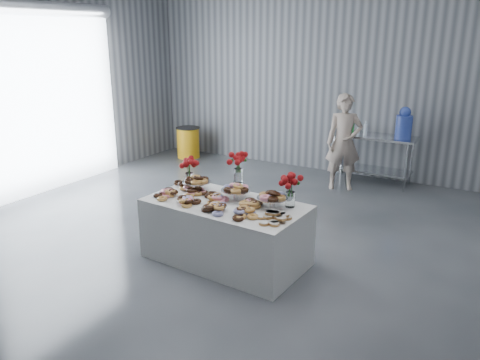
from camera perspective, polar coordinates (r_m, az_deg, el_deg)
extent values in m
plane|color=#3A3D42|center=(5.87, -4.06, -9.52)|extent=(9.00, 9.00, 0.00)
cube|color=gray|center=(9.33, 11.72, 13.02)|extent=(8.00, 0.04, 4.00)
cube|color=white|center=(8.80, -22.43, 8.56)|extent=(0.05, 3.00, 3.00)
cylinder|color=silver|center=(8.70, -23.48, 18.66)|extent=(0.24, 3.00, 0.24)
cube|color=white|center=(5.67, -1.76, -6.34)|extent=(1.96, 1.12, 0.75)
cube|color=silver|center=(8.84, 16.02, 5.14)|extent=(1.50, 0.60, 0.04)
cube|color=silver|center=(8.99, 15.69, 1.22)|extent=(1.40, 0.55, 0.03)
cylinder|color=silver|center=(8.89, 11.32, 2.56)|extent=(0.04, 0.04, 0.86)
cylinder|color=silver|center=(8.58, 19.53, 1.35)|extent=(0.04, 0.04, 0.86)
cylinder|color=silver|center=(9.35, 12.33, 3.22)|extent=(0.04, 0.04, 0.86)
cylinder|color=silver|center=(9.06, 20.15, 2.09)|extent=(0.04, 0.04, 0.86)
cylinder|color=silver|center=(5.93, -5.30, -0.79)|extent=(0.06, 0.06, 0.12)
cylinder|color=silver|center=(5.91, -5.31, -0.19)|extent=(0.36, 0.36, 0.01)
cylinder|color=silver|center=(5.59, -0.49, -1.86)|extent=(0.06, 0.06, 0.12)
cylinder|color=silver|center=(5.57, -0.50, -1.22)|extent=(0.36, 0.36, 0.01)
cylinder|color=silver|center=(5.35, 3.95, -2.83)|extent=(0.06, 0.06, 0.12)
cylinder|color=silver|center=(5.32, 3.97, -2.17)|extent=(0.36, 0.36, 0.01)
cylinder|color=white|center=(6.12, -6.18, 0.04)|extent=(0.11, 0.11, 0.18)
cylinder|color=#1E5919|center=(6.08, -6.22, 1.21)|extent=(0.04, 0.04, 0.18)
cylinder|color=white|center=(5.39, 6.14, -2.37)|extent=(0.11, 0.11, 0.18)
cylinder|color=#1E5919|center=(5.35, 6.18, -1.06)|extent=(0.04, 0.04, 0.18)
cylinder|color=silver|center=(5.80, -0.21, -0.99)|extent=(0.14, 0.14, 0.15)
cylinder|color=white|center=(5.75, -0.21, 0.57)|extent=(0.11, 0.11, 0.18)
cylinder|color=#1E5919|center=(5.71, -0.21, 1.82)|extent=(0.04, 0.04, 0.18)
cylinder|color=#4262E1|center=(8.70, 19.33, 6.12)|extent=(0.28, 0.28, 0.40)
sphere|color=#4262E1|center=(8.66, 19.50, 7.78)|extent=(0.20, 0.20, 0.20)
imported|color=#CC8C93|center=(8.39, 12.55, 4.51)|extent=(0.73, 0.62, 1.69)
cylinder|color=#EBA313|center=(10.52, -6.33, 4.53)|extent=(0.49, 0.49, 0.66)
cylinder|color=black|center=(10.45, -6.39, 6.34)|extent=(0.53, 0.53, 0.02)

